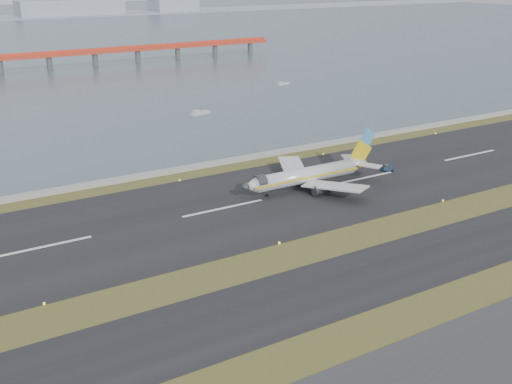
# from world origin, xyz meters

# --- Properties ---
(ground) EXTENTS (1000.00, 1000.00, 0.00)m
(ground) POSITION_xyz_m (0.00, 0.00, 0.00)
(ground) COLOR #364418
(ground) RESTS_ON ground
(taxiway_strip) EXTENTS (1000.00, 18.00, 0.10)m
(taxiway_strip) POSITION_xyz_m (0.00, -12.00, 0.05)
(taxiway_strip) COLOR black
(taxiway_strip) RESTS_ON ground
(runway_strip) EXTENTS (1000.00, 45.00, 0.10)m
(runway_strip) POSITION_xyz_m (0.00, 30.00, 0.05)
(runway_strip) COLOR black
(runway_strip) RESTS_ON ground
(seawall) EXTENTS (1000.00, 2.50, 1.00)m
(seawall) POSITION_xyz_m (0.00, 60.00, 0.50)
(seawall) COLOR gray
(seawall) RESTS_ON ground
(red_pier) EXTENTS (260.00, 5.00, 10.20)m
(red_pier) POSITION_xyz_m (20.00, 250.00, 7.28)
(red_pier) COLOR red
(red_pier) RESTS_ON ground
(airliner) EXTENTS (38.52, 32.89, 12.80)m
(airliner) POSITION_xyz_m (24.81, 31.15, 3.46)
(airliner) COLOR silver
(airliner) RESTS_ON ground
(pushback_tug) EXTENTS (3.31, 2.49, 1.88)m
(pushback_tug) POSITION_xyz_m (49.81, 31.29, 0.91)
(pushback_tug) COLOR #152539
(pushback_tug) RESTS_ON ground
(workboat_near) EXTENTS (8.31, 4.50, 1.93)m
(workboat_near) POSITION_xyz_m (38.36, 117.40, 0.61)
(workboat_near) COLOR #B3B4B8
(workboat_near) RESTS_ON ground
(workboat_far) EXTENTS (6.84, 3.22, 1.60)m
(workboat_far) POSITION_xyz_m (98.14, 152.29, 0.51)
(workboat_far) COLOR #B3B4B8
(workboat_far) RESTS_ON ground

